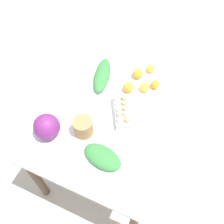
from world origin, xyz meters
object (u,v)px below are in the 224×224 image
Objects in this scene: orange_1 at (151,69)px; orange_4 at (145,87)px; greens_bunch_scallion at (103,157)px; cabbage_purple at (47,127)px; paper_bag at (83,127)px; orange_2 at (155,85)px; orange_3 at (128,87)px; egg_carton at (122,111)px; greens_bunch_kale at (102,75)px; orange_0 at (138,74)px.

orange_4 is at bearing 6.45° from orange_1.
cabbage_purple is at bearing -93.08° from greens_bunch_scallion.
greens_bunch_scallion is (0.12, 0.19, -0.03)m from paper_bag.
cabbage_purple reaches higher than paper_bag.
orange_3 is at bearing -56.90° from orange_2.
cabbage_purple reaches higher than orange_1.
greens_bunch_kale is at bearing 17.40° from egg_carton.
orange_3 reaches higher than greens_bunch_kale.
greens_bunch_scallion is (0.35, 0.02, -0.01)m from egg_carton.
egg_carton reaches higher than orange_3.
orange_3 is at bearing -18.43° from egg_carton.
cabbage_purple reaches higher than orange_4.
cabbage_purple is 0.90m from orange_1.
greens_bunch_scallion is 0.57m from orange_3.
orange_0 is at bearing 174.38° from orange_3.
orange_4 reaches higher than orange_1.
orange_4 reaches higher than orange_2.
orange_0 is (-0.70, 0.35, -0.04)m from cabbage_purple.
paper_bag reaches higher than orange_0.
orange_2 is 0.94× the size of orange_4.
paper_bag reaches higher than orange_2.
egg_carton reaches higher than greens_bunch_kale.
orange_0 is (-0.37, -0.03, -0.00)m from egg_carton.
greens_bunch_scallion is at bearing -4.28° from orange_4.
paper_bag is at bearing 117.19° from cabbage_purple.
orange_3 is (0.11, -0.17, 0.01)m from orange_2.
paper_bag is 0.46m from orange_3.
cabbage_purple is at bearing 102.24° from egg_carton.
orange_1 is at bearing -34.59° from egg_carton.
orange_3 is at bearing -64.37° from orange_4.
orange_4 is at bearing 143.50° from cabbage_purple.
cabbage_purple reaches higher than orange_0.
greens_bunch_kale is at bearing -55.86° from orange_1.
orange_1 is (-0.46, 0.04, -0.01)m from egg_carton.
egg_carton is 3.55× the size of orange_3.
egg_carton is at bearing -21.49° from orange_2.
egg_carton is 0.37m from greens_bunch_kale.
egg_carton is 1.10× the size of greens_bunch_scallion.
orange_0 is (-0.72, -0.05, 0.01)m from greens_bunch_scallion.
greens_bunch_kale is at bearing -154.51° from greens_bunch_scallion.
greens_bunch_kale is 0.23m from orange_3.
cabbage_purple is at bearing -37.50° from orange_2.
orange_1 is (-0.81, 0.02, 0.00)m from greens_bunch_scallion.
orange_3 is at bearing 163.22° from paper_bag.
orange_1 is 0.83× the size of orange_3.
orange_1 is at bearing 152.23° from cabbage_purple.
orange_0 reaches higher than orange_4.
paper_bag is (-0.10, 0.20, -0.02)m from cabbage_purple.
egg_carton is 3.94× the size of orange_4.
orange_4 is (-0.49, 0.24, -0.03)m from paper_bag.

